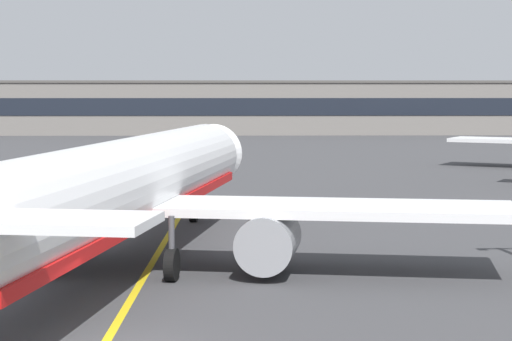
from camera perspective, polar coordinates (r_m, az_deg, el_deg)
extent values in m
cube|color=yellow|center=(57.63, -4.49, -2.58)|extent=(3.33, 179.98, 0.01)
cylinder|color=white|center=(39.67, -8.08, -0.92)|extent=(9.52, 36.14, 3.80)
cone|color=white|center=(58.38, -2.79, 0.97)|extent=(3.98, 3.14, 3.61)
cube|color=red|center=(39.79, -8.06, -2.42)|extent=(8.98, 33.29, 0.44)
cube|color=black|center=(56.48, -3.15, 1.51)|extent=(2.99, 1.54, 0.60)
cube|color=white|center=(40.33, -7.83, -2.05)|extent=(32.36, 9.87, 0.36)
cylinder|color=gray|center=(38.28, 0.76, -4.21)|extent=(2.85, 3.92, 2.30)
cylinder|color=black|center=(40.09, 1.10, -3.79)|extent=(1.96, 0.49, 1.95)
cylinder|color=#4C4C51|center=(53.88, -3.74, -1.52)|extent=(0.24, 0.24, 1.60)
cylinder|color=black|center=(54.00, -3.74, -2.61)|extent=(0.54, 0.95, 0.90)
cylinder|color=#4C4C51|center=(38.82, -12.57, -3.68)|extent=(0.24, 0.24, 1.60)
cylinder|color=black|center=(39.00, -12.54, -5.32)|extent=(0.60, 1.35, 1.30)
cylinder|color=#4C4C51|center=(37.31, -5.06, -3.93)|extent=(0.24, 0.24, 1.60)
cylinder|color=black|center=(37.50, -5.05, -5.63)|extent=(0.60, 1.35, 1.30)
cube|color=slate|center=(159.76, 0.27, 3.72)|extent=(160.02, 12.00, 8.45)
cube|color=black|center=(153.70, 0.32, 3.82)|extent=(153.62, 0.12, 2.80)
cube|color=#4E4A47|center=(159.73, 0.27, 5.31)|extent=(160.42, 12.40, 0.40)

